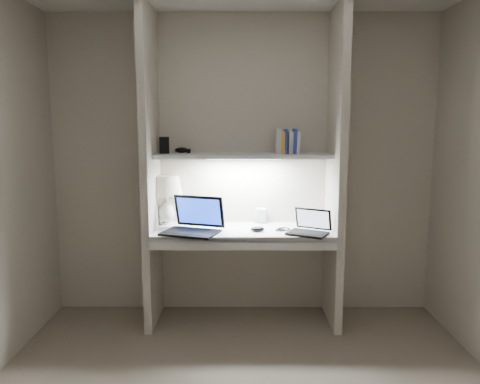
{
  "coord_description": "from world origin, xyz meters",
  "views": [
    {
      "loc": [
        -0.01,
        -2.44,
        1.62
      ],
      "look_at": [
        -0.02,
        1.05,
        1.1
      ],
      "focal_mm": 35.0,
      "sensor_mm": 36.0,
      "label": 1
    }
  ],
  "objects_px": {
    "table_lamp": "(166,192)",
    "laptop_netbook": "(309,228)",
    "laptop_main": "(194,224)",
    "book_row": "(287,142)",
    "speaker": "(261,216)"
  },
  "relations": [
    {
      "from": "laptop_main",
      "to": "speaker",
      "type": "distance_m",
      "value": 0.63
    },
    {
      "from": "table_lamp",
      "to": "laptop_netbook",
      "type": "height_order",
      "value": "table_lamp"
    },
    {
      "from": "table_lamp",
      "to": "book_row",
      "type": "xyz_separation_m",
      "value": [
        1.0,
        -0.04,
        0.41
      ]
    },
    {
      "from": "book_row",
      "to": "laptop_main",
      "type": "bearing_deg",
      "value": -162.78
    },
    {
      "from": "laptop_netbook",
      "to": "speaker",
      "type": "height_order",
      "value": "laptop_netbook"
    },
    {
      "from": "book_row",
      "to": "laptop_netbook",
      "type": "bearing_deg",
      "value": -61.28
    },
    {
      "from": "laptop_main",
      "to": "book_row",
      "type": "bearing_deg",
      "value": 35.67
    },
    {
      "from": "laptop_main",
      "to": "laptop_netbook",
      "type": "relative_size",
      "value": 1.34
    },
    {
      "from": "book_row",
      "to": "table_lamp",
      "type": "bearing_deg",
      "value": 177.97
    },
    {
      "from": "laptop_main",
      "to": "laptop_netbook",
      "type": "xyz_separation_m",
      "value": [
        0.89,
        -0.05,
        -0.02
      ]
    },
    {
      "from": "table_lamp",
      "to": "speaker",
      "type": "xyz_separation_m",
      "value": [
        0.8,
        0.06,
        -0.22
      ]
    },
    {
      "from": "speaker",
      "to": "book_row",
      "type": "distance_m",
      "value": 0.67
    },
    {
      "from": "laptop_main",
      "to": "laptop_netbook",
      "type": "bearing_deg",
      "value": 15.34
    },
    {
      "from": "laptop_netbook",
      "to": "laptop_main",
      "type": "bearing_deg",
      "value": -154.45
    },
    {
      "from": "table_lamp",
      "to": "speaker",
      "type": "bearing_deg",
      "value": 4.65
    }
  ]
}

